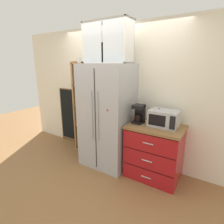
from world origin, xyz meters
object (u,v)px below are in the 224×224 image
at_px(mug_sage, 158,122).
at_px(chalkboard_menu, 70,116).
at_px(microwave, 164,118).
at_px(bottle_clear, 158,117).
at_px(refrigerator, 107,116).
at_px(coffee_maker, 139,114).

bearing_deg(mug_sage, chalkboard_menu, 174.61).
distance_m(microwave, chalkboard_menu, 2.35).
bearing_deg(mug_sage, bottle_clear, 93.60).
bearing_deg(chalkboard_menu, mug_sage, -5.39).
bearing_deg(microwave, mug_sage, 166.59).
distance_m(refrigerator, microwave, 1.01).
distance_m(microwave, mug_sage, 0.13).
relative_size(refrigerator, coffee_maker, 6.00).
bearing_deg(chalkboard_menu, coffee_maker, -8.22).
bearing_deg(microwave, refrigerator, -174.29).
xyz_separation_m(refrigerator, microwave, (1.00, 0.10, 0.10)).
xyz_separation_m(refrigerator, bottle_clear, (0.90, 0.15, 0.08)).
xyz_separation_m(coffee_maker, bottle_clear, (0.30, 0.09, -0.04)).
xyz_separation_m(microwave, mug_sage, (-0.10, 0.02, -0.08)).
xyz_separation_m(refrigerator, mug_sage, (0.90, 0.12, 0.02)).
bearing_deg(mug_sage, coffee_maker, -167.73).
bearing_deg(microwave, coffee_maker, -174.10).
distance_m(bottle_clear, chalkboard_menu, 2.24).
distance_m(refrigerator, mug_sage, 0.91).
height_order(mug_sage, bottle_clear, bottle_clear).
distance_m(refrigerator, bottle_clear, 0.91).
relative_size(coffee_maker, bottle_clear, 1.16).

